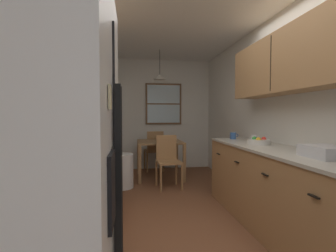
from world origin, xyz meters
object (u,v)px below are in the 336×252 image
object	(u,v)px
dining_table	(160,147)
storage_canister	(75,148)
refrigerator	(12,229)
fruit_bowl	(259,141)
microwave_over_range	(36,44)
dining_chair_far	(154,149)
trash_bin	(123,171)
dining_chair_near	(168,158)
mug_spare	(233,136)
mug_by_coffeemaker	(254,139)
stove_range	(60,240)
dish_rack	(325,152)
table_serving_bowl	(166,140)

from	to	relation	value
dining_table	storage_canister	world-z (taller)	storage_canister
refrigerator	fruit_bowl	world-z (taller)	refrigerator
microwave_over_range	dining_chair_far	xyz separation A→B (m)	(1.07, 3.93, -1.18)
trash_bin	refrigerator	bearing A→B (deg)	-94.29
refrigerator	microwave_over_range	distance (m)	1.09
dining_chair_near	mug_spare	bearing A→B (deg)	-39.95
dining_chair_near	mug_by_coffeemaker	bearing A→B (deg)	-51.10
microwave_over_range	dining_table	world-z (taller)	microwave_over_range
microwave_over_range	dining_table	size ratio (longest dim) A/B	0.69
stove_range	trash_bin	xyz separation A→B (m)	(0.29, 2.70, -0.18)
dining_table	dish_rack	distance (m)	3.23
mug_spare	table_serving_bowl	distance (m)	1.56
fruit_bowl	table_serving_bowl	size ratio (longest dim) A/B	1.53
dining_table	dining_chair_near	size ratio (longest dim) A/B	0.98
fruit_bowl	dish_rack	world-z (taller)	dish_rack
stove_range	mug_spare	distance (m)	2.77
refrigerator	trash_bin	world-z (taller)	refrigerator
mug_spare	refrigerator	bearing A→B (deg)	-126.34
refrigerator	storage_canister	size ratio (longest dim) A/B	9.63
stove_range	table_serving_bowl	distance (m)	3.41
stove_range	microwave_over_range	xyz separation A→B (m)	(-0.11, 0.00, 1.21)
dining_chair_far	mug_spare	bearing A→B (deg)	-63.55
table_serving_bowl	dining_chair_far	bearing A→B (deg)	102.91
storage_canister	mug_spare	bearing A→B (deg)	36.39
mug_spare	table_serving_bowl	xyz separation A→B (m)	(-0.84, 1.30, -0.18)
refrigerator	microwave_over_range	world-z (taller)	microwave_over_range
dining_chair_near	trash_bin	size ratio (longest dim) A/B	1.52
fruit_bowl	dish_rack	size ratio (longest dim) A/B	0.79
stove_range	mug_spare	world-z (taller)	stove_range
dining_table	table_serving_bowl	size ratio (longest dim) A/B	5.07
dining_chair_near	refrigerator	bearing A→B (deg)	-107.18
dining_table	dining_chair_far	xyz separation A→B (m)	(-0.05, 0.64, -0.13)
mug_spare	fruit_bowl	world-z (taller)	mug_spare
refrigerator	storage_canister	xyz separation A→B (m)	(-0.05, 1.16, 0.13)
refrigerator	dining_table	distance (m)	4.11
stove_range	microwave_over_range	world-z (taller)	microwave_over_range
dining_table	dining_chair_near	distance (m)	0.66
dish_rack	dining_chair_near	bearing A→B (deg)	112.19
microwave_over_range	mug_spare	bearing A→B (deg)	42.69
dining_table	fruit_bowl	distance (m)	2.31
trash_bin	dish_rack	world-z (taller)	dish_rack
stove_range	trash_bin	world-z (taller)	stove_range
dining_table	mug_spare	bearing A→B (deg)	-55.42
storage_canister	mug_spare	distance (m)	2.44
dining_table	dining_chair_far	distance (m)	0.65
mug_spare	dining_table	bearing A→B (deg)	124.58
refrigerator	mug_by_coffeemaker	world-z (taller)	refrigerator
mug_spare	fruit_bowl	size ratio (longest dim) A/B	0.47
dining_chair_near	dining_chair_far	bearing A→B (deg)	95.43
stove_range	fruit_bowl	size ratio (longest dim) A/B	4.11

